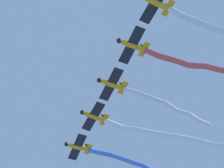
# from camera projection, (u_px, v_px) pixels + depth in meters

# --- Properties ---
(airplane_lead) EXTENTS (6.77, 5.23, 1.69)m
(airplane_lead) POSITION_uv_depth(u_px,v_px,m) (77.00, 147.00, 73.42)
(airplane_lead) COLOR orange
(smoke_trail_lead) EXTENTS (4.09, 14.34, 2.46)m
(smoke_trail_lead) POSITION_uv_depth(u_px,v_px,m) (123.00, 159.00, 76.43)
(smoke_trail_lead) COLOR #4C75DB
(airplane_left_wing) EXTENTS (6.84, 5.23, 1.69)m
(airplane_left_wing) POSITION_uv_depth(u_px,v_px,m) (93.00, 116.00, 69.38)
(airplane_left_wing) COLOR orange
(smoke_trail_left_wing) EXTENTS (17.84, 29.32, 2.25)m
(smoke_trail_left_wing) POSITION_uv_depth(u_px,v_px,m) (196.00, 140.00, 72.23)
(smoke_trail_left_wing) COLOR white
(airplane_right_wing) EXTENTS (6.81, 5.24, 1.69)m
(airplane_right_wing) POSITION_uv_depth(u_px,v_px,m) (111.00, 84.00, 64.86)
(airplane_right_wing) COLOR orange
(smoke_trail_right_wing) EXTENTS (4.83, 16.90, 1.50)m
(smoke_trail_right_wing) POSITION_uv_depth(u_px,v_px,m) (170.00, 107.00, 67.33)
(smoke_trail_right_wing) COLOR white
(airplane_slot) EXTENTS (6.81, 5.24, 1.69)m
(airplane_slot) POSITION_uv_depth(u_px,v_px,m) (132.00, 45.00, 60.82)
(airplane_slot) COLOR orange
(smoke_trail_slot) EXTENTS (9.42, 15.28, 1.95)m
(smoke_trail_slot) POSITION_uv_depth(u_px,v_px,m) (198.00, 65.00, 62.36)
(smoke_trail_slot) COLOR #DB4C4C
(airplane_trail) EXTENTS (6.84, 5.23, 1.69)m
(airplane_trail) POSITION_uv_depth(u_px,v_px,m) (156.00, 2.00, 56.30)
(airplane_trail) COLOR orange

